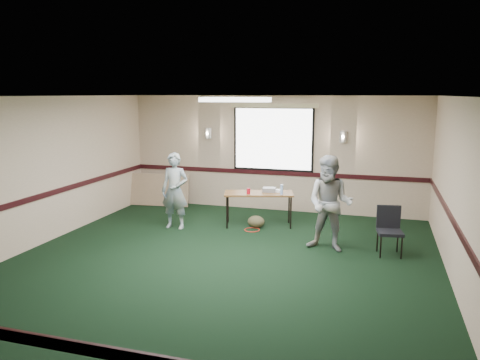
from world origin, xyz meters
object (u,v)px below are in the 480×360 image
(conference_chair, at_px, (389,226))
(person_left, at_px, (175,191))
(person_right, at_px, (330,204))
(projector, at_px, (269,190))
(folding_table, at_px, (259,195))

(conference_chair, distance_m, person_left, 4.23)
(conference_chair, relative_size, person_right, 0.49)
(projector, relative_size, person_right, 0.16)
(conference_chair, xyz_separation_m, person_left, (-4.20, 0.39, 0.29))
(projector, distance_m, person_right, 1.90)
(projector, xyz_separation_m, conference_chair, (2.40, -1.18, -0.27))
(person_left, relative_size, person_right, 0.93)
(folding_table, distance_m, conference_chair, 2.80)
(projector, bearing_deg, person_right, -48.86)
(projector, relative_size, person_left, 0.17)
(person_left, bearing_deg, person_right, -10.27)
(person_right, bearing_deg, person_left, -179.75)
(projector, distance_m, conference_chair, 2.69)
(person_left, bearing_deg, projector, 22.41)
(folding_table, distance_m, person_left, 1.74)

